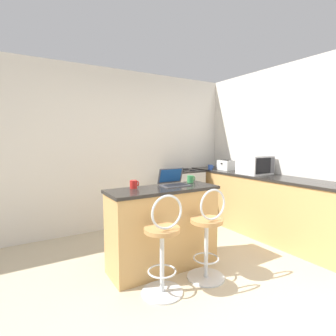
{
  "coord_description": "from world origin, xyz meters",
  "views": [
    {
      "loc": [
        -1.67,
        -1.7,
        1.47
      ],
      "look_at": [
        0.42,
        1.78,
        1.03
      ],
      "focal_mm": 28.0,
      "sensor_mm": 36.0,
      "label": 1
    }
  ],
  "objects": [
    {
      "name": "mug_green",
      "position": [
        0.27,
        0.97,
        0.98
      ],
      "size": [
        0.1,
        0.08,
        0.09
      ],
      "color": "#338447",
      "rests_on": "breakfast_bar"
    },
    {
      "name": "toaster",
      "position": [
        1.62,
        1.76,
        1.02
      ],
      "size": [
        0.23,
        0.27,
        0.18
      ],
      "color": "silver",
      "rests_on": "counter_right"
    },
    {
      "name": "stove_range",
      "position": [
        0.94,
        2.11,
        0.47
      ],
      "size": [
        0.56,
        0.56,
        0.94
      ],
      "color": "#9EA3A8",
      "rests_on": "ground_plane"
    },
    {
      "name": "bar_stool_near",
      "position": [
        -0.49,
        0.35,
        0.45
      ],
      "size": [
        0.4,
        0.4,
        0.98
      ],
      "color": "silver",
      "rests_on": "ground_plane"
    },
    {
      "name": "mug_blue",
      "position": [
        1.43,
        1.97,
        0.98
      ],
      "size": [
        0.1,
        0.09,
        0.09
      ],
      "color": "#2D51AD",
      "rests_on": "counter_right"
    },
    {
      "name": "ground_plane",
      "position": [
        0.0,
        0.0,
        0.0
      ],
      "size": [
        20.0,
        20.0,
        0.0
      ],
      "primitive_type": "plane",
      "color": "#BCAD8E"
    },
    {
      "name": "bar_stool_far",
      "position": [
        0.04,
        0.35,
        0.45
      ],
      "size": [
        0.4,
        0.4,
        0.98
      ],
      "color": "silver",
      "rests_on": "ground_plane"
    },
    {
      "name": "laptop",
      "position": [
        -0.04,
        0.9,
        0.98
      ],
      "size": [
        0.33,
        0.24,
        0.2
      ],
      "color": "#47474C",
      "rests_on": "breakfast_bar"
    },
    {
      "name": "microwave",
      "position": [
        1.62,
        1.11,
        1.08
      ],
      "size": [
        0.46,
        0.4,
        0.3
      ],
      "color": "silver",
      "rests_on": "counter_right"
    },
    {
      "name": "breakfast_bar",
      "position": [
        -0.22,
        0.82,
        0.47
      ],
      "size": [
        1.27,
        0.48,
        0.93
      ],
      "color": "tan",
      "rests_on": "ground_plane"
    },
    {
      "name": "wall_back",
      "position": [
        0.0,
        2.44,
        1.3
      ],
      "size": [
        12.0,
        0.06,
        2.6
      ],
      "color": "silver",
      "rests_on": "ground_plane"
    },
    {
      "name": "counter_right",
      "position": [
        1.63,
        0.96,
        0.47
      ],
      "size": [
        0.58,
        2.94,
        0.93
      ],
      "color": "tan",
      "rests_on": "ground_plane"
    },
    {
      "name": "mug_red",
      "position": [
        -0.52,
        0.95,
        0.98
      ],
      "size": [
        0.1,
        0.08,
        0.09
      ],
      "color": "red",
      "rests_on": "breakfast_bar"
    }
  ]
}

